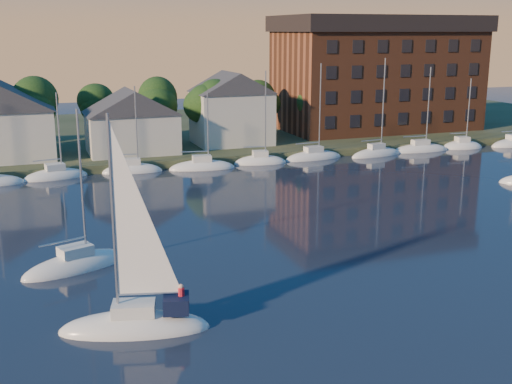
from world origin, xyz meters
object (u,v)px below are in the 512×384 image
clubhouse_centre (131,120)px  clubhouse_east (231,107)px  condo_block (377,72)px  hero_sailboat (137,321)px  drifting_sailboat_left (77,267)px

clubhouse_centre → clubhouse_east: size_ratio=1.10×
condo_block → hero_sailboat: condo_block is taller
clubhouse_centre → clubhouse_east: clubhouse_east is taller
clubhouse_east → hero_sailboat: bearing=-113.6°
clubhouse_centre → hero_sailboat: size_ratio=0.88×
clubhouse_east → drifting_sailboat_left: size_ratio=0.86×
hero_sailboat → drifting_sailboat_left: (-2.30, 11.04, -0.47)m
clubhouse_east → condo_block: size_ratio=0.34×
drifting_sailboat_left → condo_block: bearing=22.2°
clubhouse_centre → hero_sailboat: 49.37m
drifting_sailboat_left → hero_sailboat: bearing=-98.1°
clubhouse_centre → hero_sailboat: bearing=-99.4°
clubhouse_centre → clubhouse_east: 14.17m
hero_sailboat → condo_block: bearing=-115.8°
drifting_sailboat_left → clubhouse_east: bearing=38.5°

